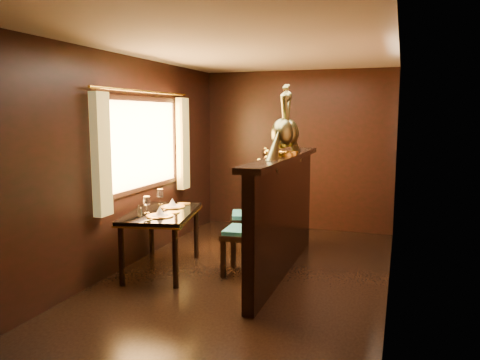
{
  "coord_description": "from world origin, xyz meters",
  "views": [
    {
      "loc": [
        1.56,
        -4.8,
        1.81
      ],
      "look_at": [
        -0.21,
        0.34,
        1.05
      ],
      "focal_mm": 35.0,
      "sensor_mm": 36.0,
      "label": 1
    }
  ],
  "objects": [
    {
      "name": "room_shell",
      "position": [
        -0.09,
        0.02,
        1.58
      ],
      "size": [
        3.04,
        5.04,
        2.52
      ],
      "color": "black",
      "rests_on": "ground"
    },
    {
      "name": "peacock_right",
      "position": [
        0.33,
        0.51,
        1.74
      ],
      "size": [
        0.24,
        0.64,
        0.77
      ],
      "primitive_type": null,
      "color": "#194D34",
      "rests_on": "partition"
    },
    {
      "name": "chair_left",
      "position": [
        0.05,
        0.12,
        0.7
      ],
      "size": [
        0.51,
        0.54,
        1.35
      ],
      "rotation": [
        0.0,
        0.0,
        0.06
      ],
      "color": "black",
      "rests_on": "ground"
    },
    {
      "name": "dining_table",
      "position": [
        -1.03,
        -0.09,
        0.64
      ],
      "size": [
        0.97,
        1.33,
        0.91
      ],
      "rotation": [
        0.0,
        0.0,
        0.22
      ],
      "color": "black",
      "rests_on": "ground"
    },
    {
      "name": "ground",
      "position": [
        0.0,
        0.0,
        0.0
      ],
      "size": [
        5.0,
        5.0,
        0.0
      ],
      "primitive_type": "plane",
      "color": "black",
      "rests_on": "ground"
    },
    {
      "name": "partition",
      "position": [
        0.32,
        0.3,
        0.71
      ],
      "size": [
        0.26,
        2.7,
        1.36
      ],
      "color": "black",
      "rests_on": "ground"
    },
    {
      "name": "chair_right",
      "position": [
        -0.14,
        0.91,
        0.72
      ],
      "size": [
        0.64,
        0.65,
        1.39
      ],
      "rotation": [
        0.0,
        0.0,
        0.32
      ],
      "color": "black",
      "rests_on": "ground"
    },
    {
      "name": "peacock_left",
      "position": [
        0.33,
        0.2,
        1.76
      ],
      "size": [
        0.25,
        0.66,
        0.79
      ],
      "primitive_type": null,
      "color": "#194D34",
      "rests_on": "partition"
    }
  ]
}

